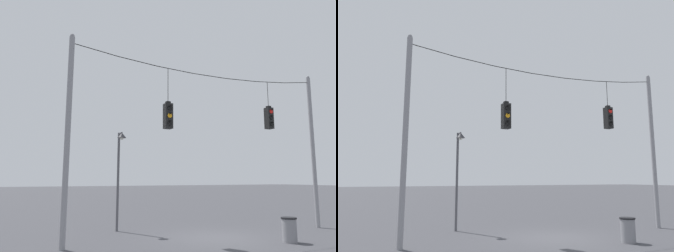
% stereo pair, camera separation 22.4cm
% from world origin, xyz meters
% --- Properties ---
extents(ground_plane, '(200.00, 200.00, 0.00)m').
position_xyz_m(ground_plane, '(0.00, 0.00, 0.00)').
color(ground_plane, '#424247').
extents(utility_pole_left, '(0.21, 0.21, 8.10)m').
position_xyz_m(utility_pole_left, '(-6.33, 0.24, 4.04)').
color(utility_pole_left, gray).
rests_on(utility_pole_left, ground_plane).
extents(utility_pole_right, '(0.21, 0.21, 8.10)m').
position_xyz_m(utility_pole_right, '(6.33, 0.24, 4.04)').
color(utility_pole_right, gray).
rests_on(utility_pole_right, ground_plane).
extents(span_wire, '(12.65, 0.03, 0.52)m').
position_xyz_m(span_wire, '(0.00, 0.24, 7.40)').
color(span_wire, black).
extents(traffic_light_near_left_pole, '(0.34, 0.58, 2.68)m').
position_xyz_m(traffic_light_near_left_pole, '(-2.19, 0.24, 5.17)').
color(traffic_light_near_left_pole, black).
extents(traffic_light_over_intersection, '(0.34, 0.58, 2.42)m').
position_xyz_m(traffic_light_over_intersection, '(3.41, 0.24, 5.51)').
color(traffic_light_over_intersection, black).
extents(street_lamp, '(0.43, 0.76, 4.76)m').
position_xyz_m(street_lamp, '(-3.39, 3.27, 3.40)').
color(street_lamp, '#515156').
rests_on(street_lamp, ground_plane).
extents(trash_bin, '(0.61, 0.61, 0.97)m').
position_xyz_m(trash_bin, '(2.03, -2.11, 0.49)').
color(trash_bin, gray).
rests_on(trash_bin, ground_plane).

